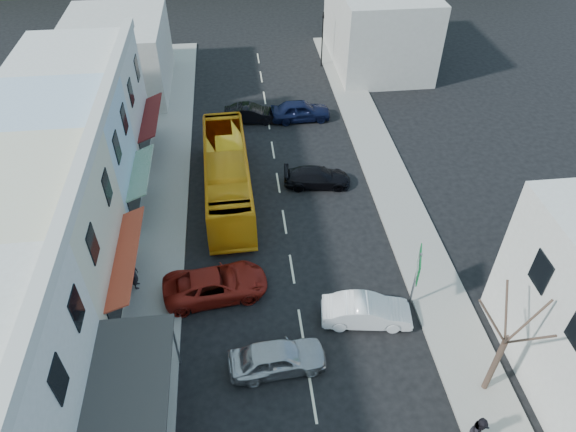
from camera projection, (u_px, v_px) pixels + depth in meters
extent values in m
plane|color=black|center=(301.00, 327.00, 25.73)|extent=(120.00, 120.00, 0.00)
cube|color=gray|center=(164.00, 209.00, 32.55)|extent=(3.00, 52.00, 0.15)
cube|color=gray|center=(394.00, 192.00, 33.81)|extent=(3.00, 52.00, 0.15)
cube|color=#591615|center=(97.00, 419.00, 18.91)|extent=(1.30, 7.65, 0.08)
cube|color=beige|center=(33.00, 248.00, 24.31)|extent=(7.00, 8.00, 8.00)
cube|color=#B33D24|center=(126.00, 255.00, 25.27)|extent=(1.30, 6.80, 0.08)
cube|color=#A8C3D7|center=(65.00, 163.00, 29.55)|extent=(7.00, 6.00, 8.00)
cube|color=#195926|center=(140.00, 172.00, 30.52)|extent=(1.30, 5.10, 0.08)
cube|color=beige|center=(86.00, 107.00, 34.42)|extent=(7.00, 7.00, 8.00)
cube|color=#591615|center=(150.00, 116.00, 35.39)|extent=(1.30, 5.95, 0.08)
cube|color=#B7B2A8|center=(118.00, 56.00, 42.99)|extent=(8.00, 10.00, 6.00)
cube|color=#B7B2A8|center=(378.00, 25.00, 46.84)|extent=(8.00, 12.00, 7.00)
imported|color=#F9A714|center=(227.00, 176.00, 32.72)|extent=(2.83, 11.67, 3.10)
imported|color=#B2B2B7|center=(277.00, 358.00, 23.55)|extent=(4.53, 2.14, 1.40)
imported|color=white|center=(366.00, 312.00, 25.58)|extent=(4.60, 2.38, 1.40)
imported|color=maroon|center=(216.00, 285.00, 26.92)|extent=(4.79, 2.44, 1.40)
imported|color=black|center=(317.00, 176.00, 34.10)|extent=(4.66, 2.29, 1.40)
imported|color=black|center=(300.00, 112.00, 40.55)|extent=(4.44, 1.91, 1.40)
imported|color=black|center=(250.00, 113.00, 40.36)|extent=(4.55, 2.22, 1.40)
imported|color=black|center=(134.00, 275.00, 27.02)|extent=(0.45, 0.63, 1.70)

